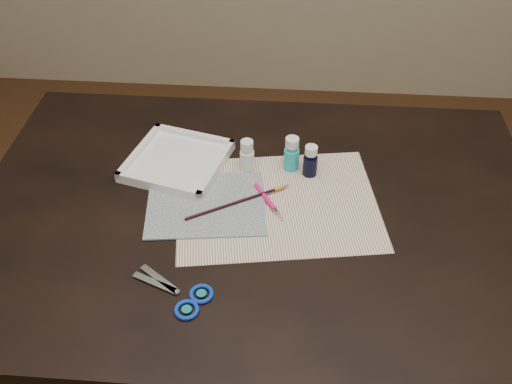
# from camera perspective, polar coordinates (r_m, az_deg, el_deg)

# --- Properties ---
(ground) EXTENTS (3.50, 3.50, 0.02)m
(ground) POSITION_cam_1_polar(r_m,az_deg,el_deg) (1.90, 0.00, -18.63)
(ground) COLOR #422614
(ground) RESTS_ON ground
(table) EXTENTS (1.30, 0.90, 0.75)m
(table) POSITION_cam_1_polar(r_m,az_deg,el_deg) (1.57, 0.00, -11.65)
(table) COLOR black
(table) RESTS_ON ground
(paper) EXTENTS (0.50, 0.41, 0.00)m
(paper) POSITION_cam_1_polar(r_m,az_deg,el_deg) (1.31, 2.13, -1.15)
(paper) COLOR white
(paper) RESTS_ON table
(canvas) EXTENTS (0.29, 0.25, 0.00)m
(canvas) POSITION_cam_1_polar(r_m,az_deg,el_deg) (1.30, -5.01, -1.23)
(canvas) COLOR #16273B
(canvas) RESTS_ON paper
(paint_bottle_white) EXTENTS (0.04, 0.04, 0.08)m
(paint_bottle_white) POSITION_cam_1_polar(r_m,az_deg,el_deg) (1.37, -0.90, 3.66)
(paint_bottle_white) COLOR white
(paint_bottle_white) RESTS_ON table
(paint_bottle_cyan) EXTENTS (0.04, 0.04, 0.09)m
(paint_bottle_cyan) POSITION_cam_1_polar(r_m,az_deg,el_deg) (1.38, 3.59, 3.84)
(paint_bottle_cyan) COLOR #22BDCD
(paint_bottle_cyan) RESTS_ON table
(paint_bottle_navy) EXTENTS (0.04, 0.04, 0.08)m
(paint_bottle_navy) POSITION_cam_1_polar(r_m,az_deg,el_deg) (1.36, 5.47, 3.12)
(paint_bottle_navy) COLOR black
(paint_bottle_navy) RESTS_ON table
(paintbrush) EXTENTS (0.23, 0.14, 0.01)m
(paintbrush) POSITION_cam_1_polar(r_m,az_deg,el_deg) (1.30, -1.63, -0.92)
(paintbrush) COLOR black
(paintbrush) RESTS_ON canvas
(craft_knife) EXTENTS (0.08, 0.12, 0.01)m
(craft_knife) POSITION_cam_1_polar(r_m,az_deg,el_deg) (1.30, 1.35, -1.06)
(craft_knife) COLOR #F01772
(craft_knife) RESTS_ON paper
(scissors) EXTENTS (0.21, 0.16, 0.01)m
(scissors) POSITION_cam_1_polar(r_m,az_deg,el_deg) (1.14, -8.74, -9.73)
(scissors) COLOR silver
(scissors) RESTS_ON table
(palette_tray) EXTENTS (0.27, 0.27, 0.03)m
(palette_tray) POSITION_cam_1_polar(r_m,az_deg,el_deg) (1.42, -7.88, 3.15)
(palette_tray) COLOR white
(palette_tray) RESTS_ON table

